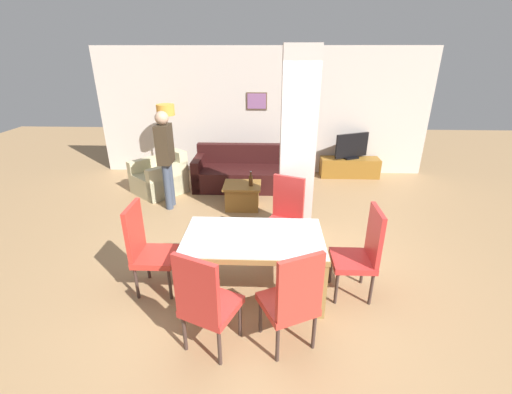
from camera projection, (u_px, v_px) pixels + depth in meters
The scene contains 17 objects.
ground_plane at pixel (254, 290), 4.06m from camera, with size 18.00×18.00×0.00m, color #A37E54.
back_wall at pixel (262, 113), 7.48m from camera, with size 7.20×0.09×2.70m.
divider_pillar at pixel (297, 149), 4.73m from camera, with size 0.47×0.37×2.70m.
dining_table at pixel (253, 248), 3.83m from camera, with size 1.56×0.91×0.73m.
dining_chair_head_right at pixel (362, 251), 3.79m from camera, with size 0.46×0.46×1.08m.
dining_chair_near_left at pixel (205, 301), 3.04m from camera, with size 0.61×0.61×1.08m.
dining_chair_head_left at pixel (147, 246), 3.88m from camera, with size 0.46×0.46×1.08m.
dining_chair_far_right at pixel (285, 214), 4.63m from camera, with size 0.61×0.61×1.08m.
dining_chair_near_right at pixel (293, 299), 3.07m from camera, with size 0.61×0.61×1.08m.
sofa at pixel (247, 173), 7.02m from camera, with size 2.09×0.90×0.82m.
armchair at pixel (161, 178), 6.75m from camera, with size 1.18×1.19×0.83m.
coffee_table at pixel (242, 196), 6.09m from camera, with size 0.65×0.55×0.44m.
bottle at pixel (251, 180), 5.91m from camera, with size 0.07×0.07×0.27m.
tv_stand at pixel (349, 167), 7.61m from camera, with size 1.28×0.40×0.42m.
tv_screen at pixel (352, 146), 7.42m from camera, with size 0.75×0.38×0.55m.
floor_lamp at pixel (166, 117), 7.01m from camera, with size 0.37×0.37×1.60m.
standing_person at pixel (166, 154), 5.82m from camera, with size 0.22×0.38×1.71m.
Camera 1 is at (0.16, -3.28, 2.63)m, focal length 24.00 mm.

